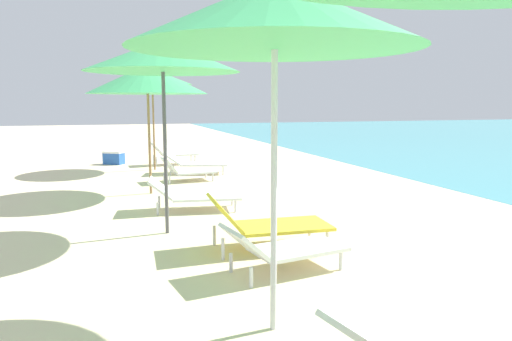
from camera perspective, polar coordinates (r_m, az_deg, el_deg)
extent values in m
cylinder|color=silver|center=(3.64, 2.17, -2.99)|extent=(0.05, 0.05, 2.19)
cone|color=#3FB266|center=(3.63, 2.29, 18.30)|extent=(2.18, 2.18, 0.50)
cube|color=white|center=(5.21, 5.09, -9.34)|extent=(1.07, 0.74, 0.04)
cube|color=white|center=(4.86, -1.45, -8.61)|extent=(0.43, 0.63, 0.32)
cylinder|color=silver|center=(5.65, 7.18, -9.31)|extent=(0.04, 0.04, 0.21)
cylinder|color=silver|center=(5.28, 10.18, -10.64)|extent=(0.04, 0.04, 0.21)
cylinder|color=silver|center=(5.14, -3.04, -11.04)|extent=(0.04, 0.04, 0.21)
cylinder|color=silver|center=(4.73, -0.58, -12.77)|extent=(0.04, 0.04, 0.21)
cube|color=white|center=(3.61, 23.25, -18.10)|extent=(1.21, 0.82, 0.04)
cylinder|color=silver|center=(4.13, 24.25, -16.68)|extent=(0.04, 0.04, 0.22)
cylinder|color=#4C4C51|center=(6.54, -10.89, 1.92)|extent=(0.05, 0.05, 2.20)
cone|color=#3FB266|center=(6.53, -11.20, 13.39)|extent=(2.05, 2.05, 0.41)
sphere|color=#4C4C51|center=(6.56, -11.26, 15.45)|extent=(0.06, 0.06, 0.06)
cube|color=white|center=(8.03, -5.99, -3.16)|extent=(1.21, 0.79, 0.04)
cube|color=white|center=(8.00, -11.39, -2.08)|extent=(0.49, 0.69, 0.33)
cylinder|color=silver|center=(8.35, -2.90, -3.54)|extent=(0.04, 0.04, 0.20)
cylinder|color=silver|center=(7.83, -2.49, -4.33)|extent=(0.04, 0.04, 0.20)
cylinder|color=silver|center=(8.32, -11.60, -3.74)|extent=(0.04, 0.04, 0.20)
cylinder|color=silver|center=(7.79, -11.77, -4.55)|extent=(0.04, 0.04, 0.20)
cube|color=yellow|center=(5.96, 3.25, -6.67)|extent=(1.18, 0.74, 0.04)
cube|color=yellow|center=(5.73, -3.77, -5.15)|extent=(0.38, 0.70, 0.40)
cylinder|color=silver|center=(6.42, 6.48, -6.97)|extent=(0.04, 0.04, 0.25)
cylinder|color=silver|center=(5.89, 8.57, -8.38)|extent=(0.04, 0.04, 0.25)
cylinder|color=silver|center=(6.08, -5.06, -7.81)|extent=(0.04, 0.04, 0.25)
cylinder|color=silver|center=(5.53, -4.01, -9.44)|extent=(0.04, 0.04, 0.25)
cylinder|color=olive|center=(9.55, -12.73, 3.10)|extent=(0.05, 0.05, 1.97)
cone|color=#3FB266|center=(9.52, -12.97, 10.67)|extent=(2.32, 2.32, 0.55)
sphere|color=olive|center=(9.54, -13.03, 12.50)|extent=(0.06, 0.06, 0.06)
cube|color=white|center=(11.06, -7.45, -0.15)|extent=(1.00, 0.72, 0.04)
cube|color=white|center=(10.88, -10.44, 0.60)|extent=(0.35, 0.65, 0.34)
cylinder|color=silver|center=(11.43, -6.05, -0.43)|extent=(0.04, 0.04, 0.19)
cylinder|color=silver|center=(10.94, -5.20, -0.80)|extent=(0.04, 0.04, 0.19)
cylinder|color=silver|center=(11.16, -11.01, -0.75)|extent=(0.04, 0.04, 0.19)
cylinder|color=silver|center=(10.66, -10.37, -1.14)|extent=(0.04, 0.04, 0.19)
cylinder|color=olive|center=(12.97, -12.24, 5.09)|extent=(0.05, 0.05, 2.27)
cone|color=#3FB266|center=(12.97, -12.42, 10.98)|extent=(2.09, 2.09, 0.39)
sphere|color=olive|center=(12.99, -12.45, 11.98)|extent=(0.06, 0.06, 0.06)
cube|color=white|center=(14.04, -9.23, 1.95)|extent=(1.05, 0.65, 0.04)
cube|color=white|center=(13.91, -11.89, 2.57)|extent=(0.36, 0.60, 0.35)
cylinder|color=silver|center=(14.38, -7.82, 1.49)|extent=(0.04, 0.04, 0.28)
cylinder|color=silver|center=(13.91, -7.37, 1.28)|extent=(0.04, 0.04, 0.28)
cylinder|color=silver|center=(14.17, -12.24, 1.28)|extent=(0.04, 0.04, 0.28)
cylinder|color=silver|center=(13.70, -11.92, 1.06)|extent=(0.04, 0.04, 0.28)
cube|color=white|center=(12.15, -6.23, 0.80)|extent=(1.30, 0.96, 0.04)
cube|color=white|center=(12.20, -9.93, 1.52)|extent=(0.59, 0.78, 0.32)
cylinder|color=silver|center=(12.45, -3.94, 0.39)|extent=(0.04, 0.04, 0.22)
cylinder|color=silver|center=(11.86, -3.98, 0.00)|extent=(0.04, 0.04, 0.22)
cylinder|color=silver|center=(12.54, -9.93, 0.34)|extent=(0.04, 0.04, 0.22)
cylinder|color=silver|center=(11.95, -10.27, -0.05)|extent=(0.04, 0.04, 0.22)
cube|color=#2659B2|center=(14.50, -16.77, 1.38)|extent=(0.64, 0.57, 0.33)
cube|color=white|center=(14.48, -16.80, 2.14)|extent=(0.65, 0.59, 0.06)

